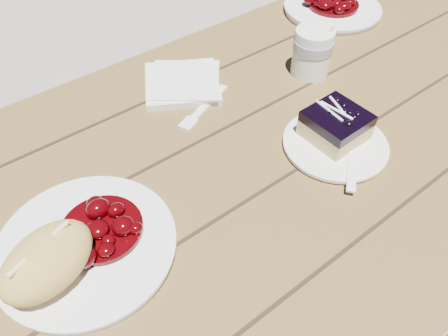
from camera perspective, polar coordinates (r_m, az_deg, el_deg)
ground at (r=1.46m, az=7.15°, el=-16.38°), size 60.00×60.00×0.00m
picnic_table at (r=0.98m, az=10.28°, el=-0.63°), size 2.00×1.55×0.75m
main_plate at (r=0.67m, az=-17.50°, el=-9.81°), size 0.26×0.26×0.02m
goulash_stew at (r=0.66m, az=-15.94°, el=-6.88°), size 0.12×0.12×0.04m
bread_roll at (r=0.63m, az=-22.12°, el=-11.19°), size 0.16×0.13×0.07m
dessert_plate at (r=0.81m, az=14.29°, el=2.96°), size 0.18×0.18×0.01m
blueberry_cake at (r=0.80m, az=14.40°, el=5.48°), size 0.10×0.10×0.06m
fork_dessert at (r=0.77m, az=16.39°, el=0.47°), size 0.14×0.12×0.00m
coffee_cup at (r=0.96m, az=11.43°, el=14.58°), size 0.08×0.08×0.10m
napkin_stack at (r=0.93m, az=-5.49°, el=10.97°), size 0.20×0.20×0.01m
fork_table at (r=0.88m, az=-1.99°, el=8.61°), size 0.16×0.08×0.00m
second_plate at (r=1.23m, az=13.94°, el=19.47°), size 0.24×0.24×0.02m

